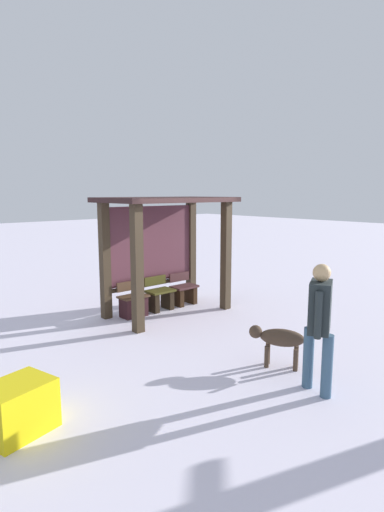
# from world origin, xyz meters

# --- Properties ---
(ground_plane) EXTENTS (60.00, 60.00, 0.00)m
(ground_plane) POSITION_xyz_m (0.00, 0.00, 0.00)
(ground_plane) COLOR silver
(bus_shelter) EXTENTS (2.82, 1.62, 2.51)m
(bus_shelter) POSITION_xyz_m (0.00, 0.17, 1.81)
(bus_shelter) COLOR #3B2E1F
(bus_shelter) RESTS_ON ground
(bench_left_inside) EXTENTS (0.61, 0.39, 0.73)m
(bench_left_inside) POSITION_xyz_m (-0.71, 0.30, 0.29)
(bench_left_inside) COLOR #4C3422
(bench_left_inside) RESTS_ON ground
(bench_center_inside) EXTENTS (0.61, 0.41, 0.74)m
(bench_center_inside) POSITION_xyz_m (0.00, 0.30, 0.30)
(bench_center_inside) COLOR #413D15
(bench_center_inside) RESTS_ON ground
(bench_right_inside) EXTENTS (0.61, 0.40, 0.73)m
(bench_right_inside) POSITION_xyz_m (0.71, 0.30, 0.30)
(bench_right_inside) COLOR #452628
(bench_right_inside) RESTS_ON ground
(person_walking) EXTENTS (0.61, 0.50, 1.72)m
(person_walking) POSITION_xyz_m (-0.78, -4.11, 1.01)
(person_walking) COLOR #242C2E
(person_walking) RESTS_ON ground
(dog) EXTENTS (0.58, 0.85, 0.61)m
(dog) POSITION_xyz_m (-0.51, -3.29, 0.44)
(dog) COLOR #463427
(dog) RESTS_ON ground
(grit_bin) EXTENTS (0.82, 0.72, 0.57)m
(grit_bin) POSITION_xyz_m (-4.03, -2.44, 0.28)
(grit_bin) COLOR yellow
(grit_bin) RESTS_ON ground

